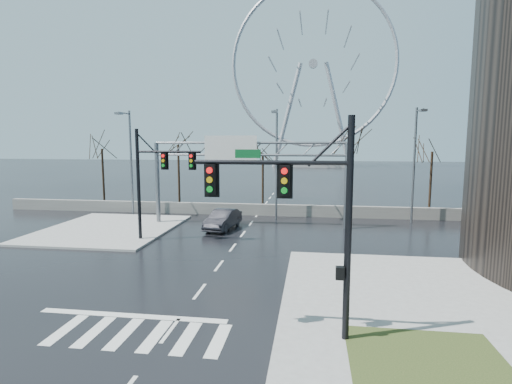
% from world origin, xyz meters
% --- Properties ---
extents(ground, '(260.00, 260.00, 0.00)m').
position_xyz_m(ground, '(0.00, 0.00, 0.00)').
color(ground, black).
rests_on(ground, ground).
extents(sidewalk_right_ext, '(12.00, 10.00, 0.15)m').
position_xyz_m(sidewalk_right_ext, '(10.00, 2.00, 0.07)').
color(sidewalk_right_ext, gray).
rests_on(sidewalk_right_ext, ground).
extents(sidewalk_far, '(10.00, 12.00, 0.15)m').
position_xyz_m(sidewalk_far, '(-11.00, 12.00, 0.07)').
color(sidewalk_far, gray).
rests_on(sidewalk_far, ground).
extents(grass_strip, '(5.00, 4.00, 0.02)m').
position_xyz_m(grass_strip, '(9.00, -5.00, 0.15)').
color(grass_strip, '#283717').
rests_on(grass_strip, sidewalk_near).
extents(barrier_wall, '(52.00, 0.50, 1.10)m').
position_xyz_m(barrier_wall, '(0.00, 20.00, 0.55)').
color(barrier_wall, slate).
rests_on(barrier_wall, ground).
extents(signal_mast_near, '(5.52, 0.41, 8.00)m').
position_xyz_m(signal_mast_near, '(5.14, -4.04, 4.87)').
color(signal_mast_near, black).
rests_on(signal_mast_near, ground).
extents(signal_mast_far, '(4.72, 0.41, 8.00)m').
position_xyz_m(signal_mast_far, '(-5.87, 8.96, 4.83)').
color(signal_mast_far, black).
rests_on(signal_mast_far, ground).
extents(sign_gantry, '(16.36, 0.40, 7.60)m').
position_xyz_m(sign_gantry, '(-0.38, 14.96, 5.18)').
color(sign_gantry, slate).
rests_on(sign_gantry, ground).
extents(streetlight_left, '(0.50, 2.55, 10.00)m').
position_xyz_m(streetlight_left, '(-12.00, 18.16, 5.89)').
color(streetlight_left, slate).
rests_on(streetlight_left, ground).
extents(streetlight_mid, '(0.50, 2.55, 10.00)m').
position_xyz_m(streetlight_mid, '(2.00, 18.16, 5.89)').
color(streetlight_mid, slate).
rests_on(streetlight_mid, ground).
extents(streetlight_right, '(0.50, 2.55, 10.00)m').
position_xyz_m(streetlight_right, '(14.00, 18.16, 5.89)').
color(streetlight_right, slate).
rests_on(streetlight_right, ground).
extents(tree_far_left, '(3.50, 3.50, 7.00)m').
position_xyz_m(tree_far_left, '(-18.00, 24.00, 5.57)').
color(tree_far_left, black).
rests_on(tree_far_left, ground).
extents(tree_left, '(3.75, 3.75, 7.50)m').
position_xyz_m(tree_left, '(-9.00, 23.50, 5.98)').
color(tree_left, black).
rests_on(tree_left, ground).
extents(tree_center, '(3.25, 3.25, 6.50)m').
position_xyz_m(tree_center, '(0.00, 24.50, 5.17)').
color(tree_center, black).
rests_on(tree_center, ground).
extents(tree_right, '(3.90, 3.90, 7.80)m').
position_xyz_m(tree_right, '(9.00, 23.50, 6.22)').
color(tree_right, black).
rests_on(tree_right, ground).
extents(tree_far_right, '(3.40, 3.40, 6.80)m').
position_xyz_m(tree_far_right, '(17.00, 24.00, 5.41)').
color(tree_far_right, black).
rests_on(tree_far_right, ground).
extents(ferris_wheel, '(45.00, 6.00, 50.91)m').
position_xyz_m(ferris_wheel, '(5.00, 95.00, 26.13)').
color(ferris_wheel, gray).
rests_on(ferris_wheel, ground).
extents(car, '(2.41, 4.99, 1.58)m').
position_xyz_m(car, '(-1.93, 13.61, 0.79)').
color(car, black).
rests_on(car, ground).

